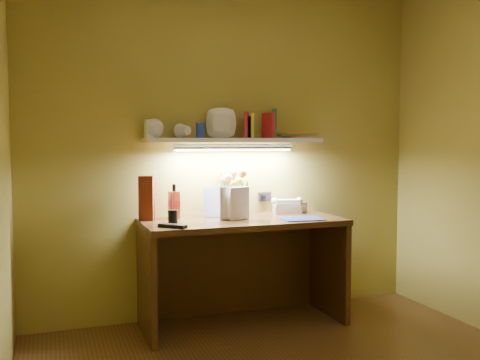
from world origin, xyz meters
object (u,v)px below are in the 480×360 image
at_px(flower_bouquet, 234,193).
at_px(telephone, 287,205).
at_px(desk_clock, 302,207).
at_px(whisky_bottle, 174,201).
at_px(desk, 243,272).

distance_m(flower_bouquet, telephone, 0.44).
xyz_separation_m(desk_clock, whisky_bottle, (-0.99, 0.00, 0.08)).
distance_m(flower_bouquet, desk_clock, 0.57).
relative_size(flower_bouquet, whisky_bottle, 1.38).
xyz_separation_m(desk, telephone, (0.42, 0.19, 0.43)).
height_order(telephone, desk_clock, telephone).
xyz_separation_m(telephone, desk_clock, (0.13, 0.00, -0.02)).
distance_m(telephone, whisky_bottle, 0.87).
height_order(desk, telephone, telephone).
relative_size(desk, telephone, 7.05).
height_order(flower_bouquet, telephone, flower_bouquet).
height_order(flower_bouquet, desk_clock, flower_bouquet).
relative_size(telephone, desk_clock, 2.61).
distance_m(desk, whisky_bottle, 0.69).
bearing_deg(desk, whisky_bottle, 156.47).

